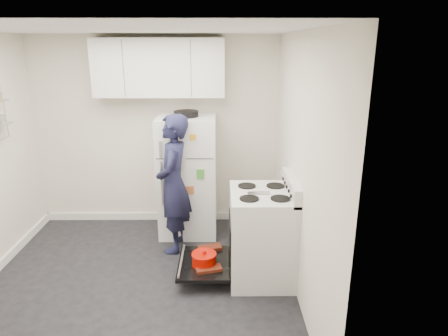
{
  "coord_description": "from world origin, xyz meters",
  "views": [
    {
      "loc": [
        0.85,
        -3.6,
        2.39
      ],
      "look_at": [
        0.89,
        0.66,
        1.05
      ],
      "focal_mm": 32.0,
      "sensor_mm": 36.0,
      "label": 1
    }
  ],
  "objects_px": {
    "open_oven_door": "(204,261)",
    "person": "(173,184)",
    "electric_range": "(260,236)",
    "refrigerator": "(188,175)"
  },
  "relations": [
    {
      "from": "open_oven_door",
      "to": "person",
      "type": "bearing_deg",
      "value": 120.47
    },
    {
      "from": "electric_range",
      "to": "refrigerator",
      "type": "height_order",
      "value": "refrigerator"
    },
    {
      "from": "electric_range",
      "to": "refrigerator",
      "type": "bearing_deg",
      "value": 127.21
    },
    {
      "from": "electric_range",
      "to": "person",
      "type": "relative_size",
      "value": 0.67
    },
    {
      "from": "person",
      "to": "open_oven_door",
      "type": "bearing_deg",
      "value": 34.72
    },
    {
      "from": "person",
      "to": "refrigerator",
      "type": "bearing_deg",
      "value": 169.23
    },
    {
      "from": "refrigerator",
      "to": "electric_range",
      "type": "bearing_deg",
      "value": -52.79
    },
    {
      "from": "refrigerator",
      "to": "open_oven_door",
      "type": "bearing_deg",
      "value": -77.56
    },
    {
      "from": "electric_range",
      "to": "open_oven_door",
      "type": "relative_size",
      "value": 1.53
    },
    {
      "from": "electric_range",
      "to": "refrigerator",
      "type": "xyz_separation_m",
      "value": [
        -0.83,
        1.1,
        0.3
      ]
    }
  ]
}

